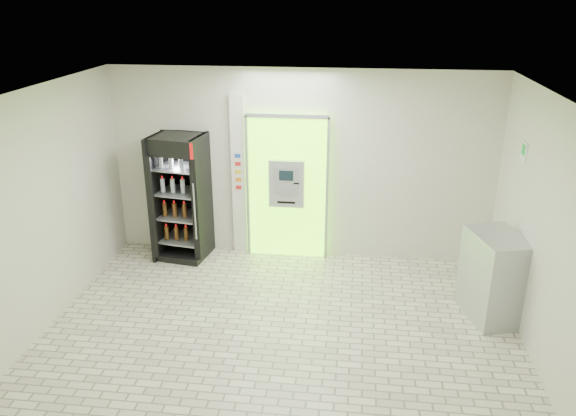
# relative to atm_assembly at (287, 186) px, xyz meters

# --- Properties ---
(ground) EXTENTS (6.00, 6.00, 0.00)m
(ground) POSITION_rel_atm_assembly_xyz_m (0.20, -2.41, -1.17)
(ground) COLOR beige
(ground) RESTS_ON ground
(room_shell) EXTENTS (6.00, 6.00, 6.00)m
(room_shell) POSITION_rel_atm_assembly_xyz_m (0.20, -2.41, 0.67)
(room_shell) COLOR beige
(room_shell) RESTS_ON ground
(atm_assembly) EXTENTS (1.30, 0.24, 2.33)m
(atm_assembly) POSITION_rel_atm_assembly_xyz_m (0.00, 0.00, 0.00)
(atm_assembly) COLOR #77FB14
(atm_assembly) RESTS_ON ground
(pillar) EXTENTS (0.22, 0.11, 2.60)m
(pillar) POSITION_rel_atm_assembly_xyz_m (-0.78, 0.04, 0.13)
(pillar) COLOR silver
(pillar) RESTS_ON ground
(beverage_cooler) EXTENTS (0.85, 0.80, 2.01)m
(beverage_cooler) POSITION_rel_atm_assembly_xyz_m (-1.66, -0.25, -0.21)
(beverage_cooler) COLOR black
(beverage_cooler) RESTS_ON ground
(steel_cabinet) EXTENTS (0.81, 1.00, 1.16)m
(steel_cabinet) POSITION_rel_atm_assembly_xyz_m (2.90, -1.55, -0.59)
(steel_cabinet) COLOR #A7AAAF
(steel_cabinet) RESTS_ON ground
(exit_sign) EXTENTS (0.02, 0.22, 0.26)m
(exit_sign) POSITION_rel_atm_assembly_xyz_m (3.19, -1.01, 0.95)
(exit_sign) COLOR white
(exit_sign) RESTS_ON room_shell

